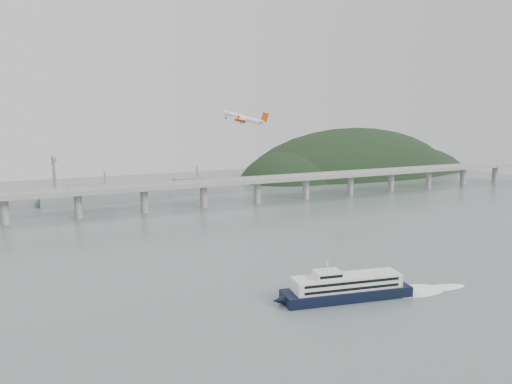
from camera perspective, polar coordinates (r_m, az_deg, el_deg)
ground at (r=238.75m, az=5.77°, el=-10.49°), size 900.00×900.00×0.00m
bridge at (r=413.49m, az=-8.80°, el=0.38°), size 800.00×22.00×23.90m
headland at (r=667.87m, az=12.01°, el=0.41°), size 365.00×155.00×156.00m
ferry at (r=223.28m, az=10.31°, el=-10.70°), size 93.87×27.77×17.78m
airliner at (r=318.90m, az=-1.47°, el=8.47°), size 26.83×25.86×10.93m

